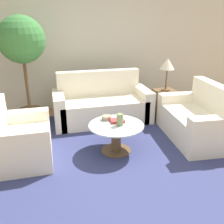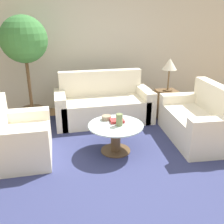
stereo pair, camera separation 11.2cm
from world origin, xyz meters
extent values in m
plane|color=#9E754C|center=(0.00, 0.00, 0.00)|extent=(14.00, 14.00, 0.00)
cube|color=beige|center=(0.00, 3.01, 1.30)|extent=(10.00, 0.06, 2.60)
cube|color=navy|center=(0.01, 0.78, 0.00)|extent=(3.76, 3.44, 0.01)
cube|color=beige|center=(0.06, 2.00, 0.23)|extent=(1.65, 0.84, 0.46)
cube|color=beige|center=(0.06, 2.33, 0.47)|extent=(1.65, 0.18, 0.95)
cube|color=beige|center=(-0.76, 2.00, 0.31)|extent=(0.20, 0.84, 0.62)
cube|color=beige|center=(0.89, 2.00, 0.31)|extent=(0.20, 0.84, 0.62)
cube|color=beige|center=(-1.33, 0.86, 0.23)|extent=(0.77, 0.74, 0.46)
cube|color=beige|center=(-1.34, 0.49, 0.31)|extent=(0.77, 0.20, 0.62)
cube|color=beige|center=(-1.33, 1.24, 0.31)|extent=(0.77, 0.20, 0.62)
cube|color=beige|center=(1.39, 0.88, 0.23)|extent=(0.89, 1.26, 0.46)
cube|color=beige|center=(1.69, 0.86, 0.46)|extent=(0.28, 1.21, 0.93)
cube|color=beige|center=(1.43, 1.48, 0.31)|extent=(0.81, 0.26, 0.62)
cube|color=beige|center=(1.34, 0.29, 0.31)|extent=(0.81, 0.26, 0.62)
cylinder|color=brown|center=(0.01, 0.78, 0.01)|extent=(0.45, 0.45, 0.02)
cylinder|color=brown|center=(0.01, 0.78, 0.21)|extent=(0.15, 0.15, 0.42)
cylinder|color=#B2C6C6|center=(0.01, 0.78, 0.43)|extent=(0.82, 0.82, 0.02)
cube|color=brown|center=(1.34, 1.91, 0.28)|extent=(0.41, 0.41, 0.56)
cylinder|color=brown|center=(1.34, 1.91, 0.58)|extent=(0.18, 0.18, 0.02)
cylinder|color=brown|center=(1.34, 1.91, 0.79)|extent=(0.03, 0.03, 0.40)
cone|color=beige|center=(1.34, 1.91, 1.09)|extent=(0.28, 0.28, 0.22)
cylinder|color=brown|center=(-1.30, 2.28, 0.14)|extent=(0.42, 0.42, 0.29)
cylinder|color=brown|center=(-1.30, 2.28, 0.81)|extent=(0.06, 0.06, 1.05)
sphere|color=#387538|center=(-1.30, 2.28, 1.57)|extent=(0.83, 0.83, 0.83)
cylinder|color=#6B7A4C|center=(0.05, 0.74, 0.53)|extent=(0.10, 0.10, 0.18)
cylinder|color=gray|center=(-0.09, 1.00, 0.47)|extent=(0.15, 0.15, 0.06)
cube|color=#BC3333|center=(0.05, 0.87, 0.46)|extent=(0.21, 0.16, 0.04)
camera|label=1|loc=(-0.90, -2.48, 1.92)|focal=40.00mm
camera|label=2|loc=(-0.79, -2.51, 1.92)|focal=40.00mm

